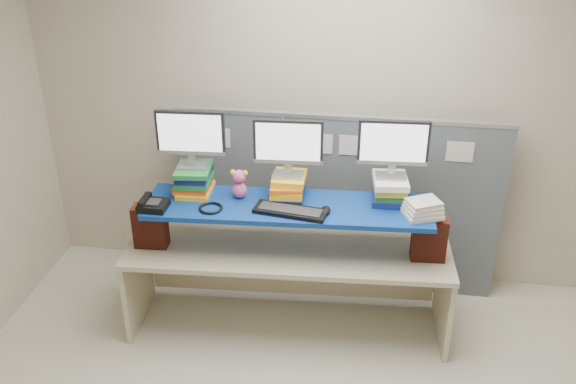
% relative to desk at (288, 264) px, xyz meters
% --- Properties ---
extents(room, '(5.00, 4.00, 2.80)m').
position_rel_desk_xyz_m(room, '(0.31, -1.16, 0.83)').
color(room, '#BFB29D').
rests_on(room, ground).
extents(cubicle_partition, '(2.60, 0.06, 1.53)m').
position_rel_desk_xyz_m(cubicle_partition, '(0.31, 0.62, 0.19)').
color(cubicle_partition, '#4B5259').
rests_on(cubicle_partition, ground).
extents(desk, '(2.40, 0.83, 0.72)m').
position_rel_desk_xyz_m(desk, '(0.00, 0.00, 0.00)').
color(desk, '#C5B897').
rests_on(desk, ground).
extents(brick_pier_left, '(0.24, 0.14, 0.32)m').
position_rel_desk_xyz_m(brick_pier_left, '(-0.99, -0.11, 0.31)').
color(brick_pier_left, maroon).
rests_on(brick_pier_left, desk).
extents(brick_pier_right, '(0.24, 0.14, 0.32)m').
position_rel_desk_xyz_m(brick_pier_right, '(1.00, 0.01, 0.31)').
color(brick_pier_right, maroon).
rests_on(brick_pier_right, desk).
extents(blue_board, '(2.04, 0.62, 0.04)m').
position_rel_desk_xyz_m(blue_board, '(-0.00, 0.00, 0.49)').
color(blue_board, navy).
rests_on(blue_board, brick_pier_left).
extents(book_stack_left, '(0.28, 0.33, 0.21)m').
position_rel_desk_xyz_m(book_stack_left, '(-0.70, 0.08, 0.61)').
color(book_stack_left, yellow).
rests_on(book_stack_left, blue_board).
extents(book_stack_center, '(0.26, 0.31, 0.17)m').
position_rel_desk_xyz_m(book_stack_center, '(-0.02, 0.12, 0.59)').
color(book_stack_center, navy).
rests_on(book_stack_center, blue_board).
extents(book_stack_right, '(0.27, 0.31, 0.19)m').
position_rel_desk_xyz_m(book_stack_right, '(0.70, 0.16, 0.60)').
color(book_stack_right, navy).
rests_on(book_stack_right, blue_board).
extents(monitor_left, '(0.48, 0.15, 0.42)m').
position_rel_desk_xyz_m(monitor_left, '(-0.70, 0.08, 0.95)').
color(monitor_left, '#959599').
rests_on(monitor_left, book_stack_left).
extents(monitor_center, '(0.48, 0.15, 0.42)m').
position_rel_desk_xyz_m(monitor_center, '(-0.02, 0.12, 0.91)').
color(monitor_center, '#959599').
rests_on(monitor_center, book_stack_center).
extents(monitor_right, '(0.48, 0.15, 0.42)m').
position_rel_desk_xyz_m(monitor_right, '(0.70, 0.16, 0.93)').
color(monitor_right, '#959599').
rests_on(monitor_right, book_stack_right).
extents(keyboard, '(0.52, 0.24, 0.03)m').
position_rel_desk_xyz_m(keyboard, '(0.03, -0.11, 0.52)').
color(keyboard, black).
rests_on(keyboard, blue_board).
extents(mouse, '(0.11, 0.14, 0.04)m').
position_rel_desk_xyz_m(mouse, '(0.27, -0.08, 0.52)').
color(mouse, black).
rests_on(mouse, blue_board).
extents(desk_phone, '(0.20, 0.18, 0.08)m').
position_rel_desk_xyz_m(desk_phone, '(-0.92, -0.19, 0.54)').
color(desk_phone, black).
rests_on(desk_phone, blue_board).
extents(headset, '(0.21, 0.21, 0.02)m').
position_rel_desk_xyz_m(headset, '(-0.52, -0.14, 0.51)').
color(headset, black).
rests_on(headset, blue_board).
extents(plush_toy, '(0.13, 0.10, 0.22)m').
position_rel_desk_xyz_m(plush_toy, '(-0.36, 0.05, 0.62)').
color(plush_toy, '#E7588E').
rests_on(plush_toy, blue_board).
extents(binder_stack, '(0.30, 0.27, 0.12)m').
position_rel_desk_xyz_m(binder_stack, '(0.93, -0.02, 0.56)').
color(binder_stack, beige).
rests_on(binder_stack, blue_board).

